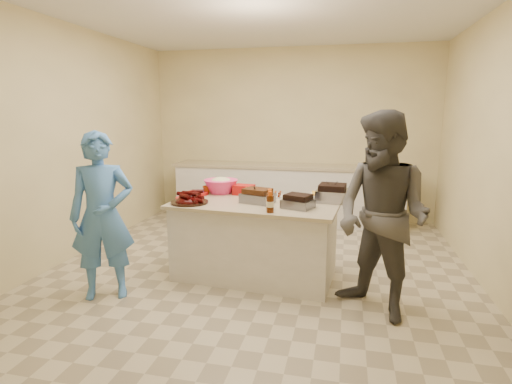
% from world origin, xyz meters
% --- Properties ---
extents(room, '(4.50, 5.00, 2.70)m').
position_xyz_m(room, '(0.00, 0.00, 0.00)').
color(room, beige).
rests_on(room, ground).
extents(back_counter, '(3.60, 0.64, 0.90)m').
position_xyz_m(back_counter, '(0.00, 2.20, 0.45)').
color(back_counter, silver).
rests_on(back_counter, ground).
extents(island, '(1.75, 1.03, 0.79)m').
position_xyz_m(island, '(-0.01, -0.06, 0.00)').
color(island, silver).
rests_on(island, ground).
extents(rib_platter, '(0.43, 0.43, 0.15)m').
position_xyz_m(rib_platter, '(-0.65, -0.23, 0.79)').
color(rib_platter, '#400404').
rests_on(rib_platter, island).
extents(pulled_pork_tray, '(0.36, 0.31, 0.09)m').
position_xyz_m(pulled_pork_tray, '(0.02, -0.05, 0.79)').
color(pulled_pork_tray, '#47230F').
rests_on(pulled_pork_tray, island).
extents(brisket_tray, '(0.34, 0.31, 0.08)m').
position_xyz_m(brisket_tray, '(0.45, -0.19, 0.79)').
color(brisket_tray, black).
rests_on(brisket_tray, island).
extents(roasting_pan, '(0.34, 0.34, 0.12)m').
position_xyz_m(roasting_pan, '(0.76, 0.18, 0.79)').
color(roasting_pan, gray).
rests_on(roasting_pan, island).
extents(coleslaw_bowl, '(0.42, 0.42, 0.26)m').
position_xyz_m(coleslaw_bowl, '(-0.49, 0.33, 0.79)').
color(coleslaw_bowl, '#F8347B').
rests_on(coleslaw_bowl, island).
extents(sausage_plate, '(0.29, 0.29, 0.05)m').
position_xyz_m(sausage_plate, '(0.10, 0.28, 0.79)').
color(sausage_plate, silver).
rests_on(sausage_plate, island).
extents(mac_cheese_dish, '(0.34, 0.27, 0.08)m').
position_xyz_m(mac_cheese_dish, '(0.69, 0.23, 0.79)').
color(mac_cheese_dish, gold).
rests_on(mac_cheese_dish, island).
extents(bbq_bottle_a, '(0.07, 0.07, 0.19)m').
position_xyz_m(bbq_bottle_a, '(0.19, -0.30, 0.79)').
color(bbq_bottle_a, '#3E1705').
rests_on(bbq_bottle_a, island).
extents(bbq_bottle_b, '(0.07, 0.07, 0.20)m').
position_xyz_m(bbq_bottle_b, '(0.22, -0.42, 0.79)').
color(bbq_bottle_b, '#3E1705').
rests_on(bbq_bottle_b, island).
extents(mustard_bottle, '(0.05, 0.05, 0.13)m').
position_xyz_m(mustard_bottle, '(-0.14, 0.11, 0.79)').
color(mustard_bottle, yellow).
rests_on(mustard_bottle, island).
extents(sauce_bowl, '(0.16, 0.06, 0.15)m').
position_xyz_m(sauce_bowl, '(0.05, 0.22, 0.79)').
color(sauce_bowl, silver).
rests_on(sauce_bowl, island).
extents(plate_stack_large, '(0.28, 0.28, 0.03)m').
position_xyz_m(plate_stack_large, '(-0.73, 0.19, 0.79)').
color(plate_stack_large, '#A4100E').
rests_on(plate_stack_large, island).
extents(plate_stack_small, '(0.21, 0.21, 0.03)m').
position_xyz_m(plate_stack_small, '(-0.76, -0.09, 0.79)').
color(plate_stack_small, '#A4100E').
rests_on(plate_stack_small, island).
extents(plastic_cup, '(0.10, 0.10, 0.10)m').
position_xyz_m(plastic_cup, '(-0.64, 0.27, 0.79)').
color(plastic_cup, '#A03C0A').
rests_on(plastic_cup, island).
extents(basket_stack, '(0.24, 0.19, 0.11)m').
position_xyz_m(basket_stack, '(-0.22, 0.31, 0.79)').
color(basket_stack, '#A4100E').
rests_on(basket_stack, island).
extents(guest_blue, '(1.17, 1.64, 0.37)m').
position_xyz_m(guest_blue, '(-1.26, -0.81, 0.00)').
color(guest_blue, '#457EC8').
rests_on(guest_blue, ground).
extents(guest_gray, '(1.76, 1.85, 0.65)m').
position_xyz_m(guest_gray, '(1.19, -0.62, 0.00)').
color(guest_gray, '#4F4C47').
rests_on(guest_gray, ground).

